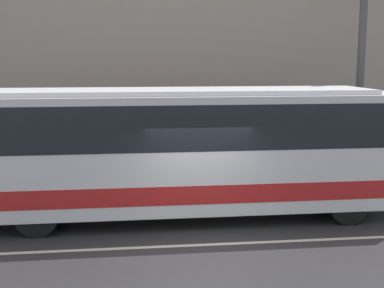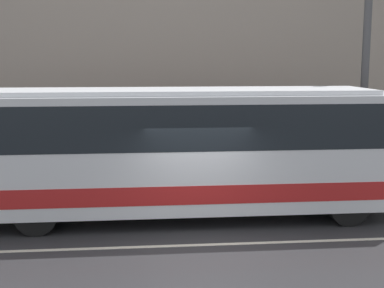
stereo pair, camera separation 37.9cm
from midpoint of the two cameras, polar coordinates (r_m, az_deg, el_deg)
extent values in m
plane|color=#2D2D30|center=(12.03, 0.52, -10.71)|extent=(60.00, 60.00, 0.00)
cube|color=gray|center=(17.34, -1.97, -4.22)|extent=(60.00, 3.18, 0.15)
cube|color=gray|center=(18.61, -2.55, 10.99)|extent=(60.00, 0.30, 9.37)
cube|color=#2D2B28|center=(18.67, -2.43, 0.17)|extent=(60.00, 0.06, 2.34)
cube|color=beige|center=(12.03, 0.52, -10.69)|extent=(54.00, 0.14, 0.01)
cube|color=silver|center=(13.62, -2.44, -0.63)|extent=(11.54, 2.53, 2.85)
cube|color=#B21E1E|center=(13.79, -2.41, -4.21)|extent=(11.48, 2.56, 0.45)
cube|color=black|center=(13.52, -2.46, 2.31)|extent=(11.19, 2.55, 1.08)
cube|color=silver|center=(13.45, -2.48, 5.62)|extent=(9.81, 2.15, 0.12)
cylinder|color=black|center=(13.83, 15.59, -6.20)|extent=(1.01, 0.28, 1.01)
cylinder|color=black|center=(15.82, 12.50, -4.14)|extent=(1.01, 0.28, 1.01)
cylinder|color=black|center=(12.98, -17.08, -7.28)|extent=(1.01, 0.28, 1.01)
cylinder|color=black|center=(15.09, -15.67, -4.92)|extent=(1.01, 0.28, 1.01)
cylinder|color=#4C4C4F|center=(17.53, 16.98, 8.26)|extent=(0.24, 0.24, 7.56)
camera|label=1|loc=(0.19, -90.80, -0.13)|focal=50.00mm
camera|label=2|loc=(0.19, 89.20, 0.13)|focal=50.00mm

